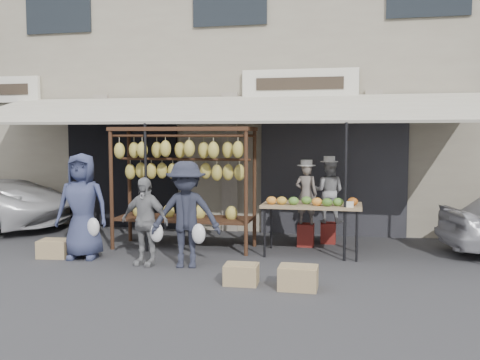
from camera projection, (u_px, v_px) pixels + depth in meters
The scene contains 15 objects.
ground_plane at pixel (179, 270), 8.31m from camera, with size 90.00×90.00×0.00m, color #2D2D30.
shophouse at pixel (256, 77), 14.33m from camera, with size 24.00×6.15×7.30m.
awning at pixel (216, 110), 10.31m from camera, with size 10.00×2.35×2.92m.
banana_rack at pixel (183, 164), 9.74m from camera, with size 2.60×0.90×2.24m.
produce_table at pixel (312, 205), 9.23m from camera, with size 1.70×0.90×1.04m.
vendor_left at pixel (306, 194), 10.00m from camera, with size 0.41×0.27×1.13m, color slate.
vendor_right at pixel (329, 191), 10.28m from camera, with size 0.59×0.46×1.21m, color #9F9FA1.
customer_left at pixel (82, 206), 9.02m from camera, with size 0.87×0.57×1.79m, color #353B5D.
customer_mid at pixel (145, 221), 8.57m from camera, with size 0.83×0.35×1.42m, color gray.
customer_right at pixel (186, 214), 8.42m from camera, with size 1.09×0.63×1.68m, color #242735.
stool_left at pixel (306, 235), 10.07m from camera, with size 0.30×0.30×0.43m, color maroon.
stool_right at pixel (328, 233), 10.35m from camera, with size 0.28×0.28×0.40m, color maroon.
crate_near_a at pixel (241, 274), 7.50m from camera, with size 0.47×0.36×0.28m, color tan.
crate_near_b at pixel (298, 278), 7.26m from camera, with size 0.52×0.40×0.31m, color tan.
crate_far at pixel (54, 248), 9.16m from camera, with size 0.50×0.38×0.30m, color tan.
Camera 1 is at (2.64, -7.78, 2.09)m, focal length 40.00 mm.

